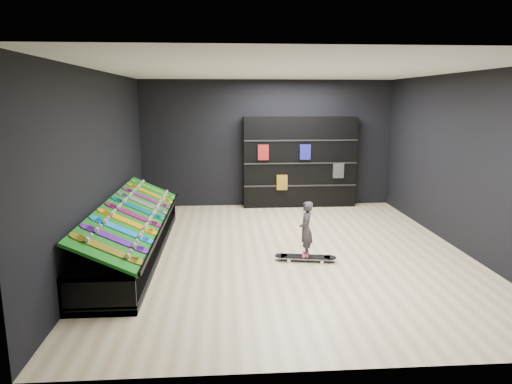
{
  "coord_description": "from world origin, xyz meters",
  "views": [
    {
      "loc": [
        -1.03,
        -7.38,
        2.56
      ],
      "look_at": [
        -0.5,
        0.2,
        1.0
      ],
      "focal_mm": 32.0,
      "sensor_mm": 36.0,
      "label": 1
    }
  ],
  "objects": [
    {
      "name": "ceiling",
      "position": [
        0.0,
        0.0,
        3.0
      ],
      "size": [
        6.0,
        7.0,
        0.01
      ],
      "primitive_type": "cube",
      "color": "white",
      "rests_on": "ground"
    },
    {
      "name": "back_shelving",
      "position": [
        0.76,
        3.32,
        1.07
      ],
      "size": [
        2.68,
        0.31,
        2.14
      ],
      "primitive_type": "cube",
      "color": "black",
      "rests_on": "ground"
    },
    {
      "name": "wall_left",
      "position": [
        -3.0,
        0.0,
        1.5
      ],
      "size": [
        0.02,
        7.0,
        3.0
      ],
      "primitive_type": "cube",
      "color": "black",
      "rests_on": "ground"
    },
    {
      "name": "turf_ramp",
      "position": [
        -2.5,
        0.0,
        0.71
      ],
      "size": [
        0.92,
        4.5,
        0.46
      ],
      "primitive_type": "cube",
      "rotation": [
        0.0,
        0.44,
        0.0
      ],
      "color": "#0D540E",
      "rests_on": "display_rack"
    },
    {
      "name": "display_board_3",
      "position": [
        -2.49,
        -0.63,
        0.74
      ],
      "size": [
        0.93,
        0.22,
        0.5
      ],
      "primitive_type": null,
      "rotation": [
        0.0,
        0.44,
        0.0
      ],
      "color": "yellow",
      "rests_on": "turf_ramp"
    },
    {
      "name": "display_board_4",
      "position": [
        -2.49,
        -0.21,
        0.74
      ],
      "size": [
        0.93,
        0.22,
        0.5
      ],
      "primitive_type": null,
      "rotation": [
        0.0,
        0.44,
        0.0
      ],
      "color": "#E5198C",
      "rests_on": "turf_ramp"
    },
    {
      "name": "display_board_6",
      "position": [
        -2.49,
        0.63,
        0.74
      ],
      "size": [
        0.93,
        0.22,
        0.5
      ],
      "primitive_type": null,
      "rotation": [
        0.0,
        0.44,
        0.0
      ],
      "color": "black",
      "rests_on": "turf_ramp"
    },
    {
      "name": "display_board_1",
      "position": [
        -2.49,
        -1.48,
        0.74
      ],
      "size": [
        0.93,
        0.22,
        0.5
      ],
      "primitive_type": null,
      "rotation": [
        0.0,
        0.44,
        0.0
      ],
      "color": "purple",
      "rests_on": "turf_ramp"
    },
    {
      "name": "child",
      "position": [
        0.24,
        -0.51,
        0.36
      ],
      "size": [
        0.18,
        0.23,
        0.54
      ],
      "primitive_type": "imported",
      "rotation": [
        0.0,
        0.0,
        -1.78
      ],
      "color": "black",
      "rests_on": "floor_skateboard"
    },
    {
      "name": "wall_front",
      "position": [
        0.0,
        -3.5,
        1.5
      ],
      "size": [
        6.0,
        0.02,
        3.0
      ],
      "primitive_type": "cube",
      "color": "black",
      "rests_on": "ground"
    },
    {
      "name": "display_board_5",
      "position": [
        -2.49,
        0.21,
        0.74
      ],
      "size": [
        0.93,
        0.22,
        0.5
      ],
      "primitive_type": null,
      "rotation": [
        0.0,
        0.44,
        0.0
      ],
      "color": "#0C8C99",
      "rests_on": "turf_ramp"
    },
    {
      "name": "floor",
      "position": [
        0.0,
        0.0,
        0.0
      ],
      "size": [
        6.0,
        7.0,
        0.01
      ],
      "primitive_type": "cube",
      "color": "beige",
      "rests_on": "ground"
    },
    {
      "name": "wall_back",
      "position": [
        0.0,
        3.5,
        1.5
      ],
      "size": [
        6.0,
        0.02,
        3.0
      ],
      "primitive_type": "cube",
      "color": "black",
      "rests_on": "ground"
    },
    {
      "name": "floor_skateboard",
      "position": [
        0.24,
        -0.51,
        0.04
      ],
      "size": [
        1.0,
        0.39,
        0.09
      ],
      "primitive_type": null,
      "rotation": [
        0.0,
        0.0,
        -0.18
      ],
      "color": "black",
      "rests_on": "ground"
    },
    {
      "name": "wall_right",
      "position": [
        3.0,
        0.0,
        1.5
      ],
      "size": [
        0.02,
        7.0,
        3.0
      ],
      "primitive_type": "cube",
      "color": "black",
      "rests_on": "ground"
    },
    {
      "name": "display_board_8",
      "position": [
        -2.49,
        1.48,
        0.74
      ],
      "size": [
        0.93,
        0.22,
        0.5
      ],
      "primitive_type": null,
      "rotation": [
        0.0,
        0.44,
        0.0
      ],
      "color": "orange",
      "rests_on": "turf_ramp"
    },
    {
      "name": "display_board_2",
      "position": [
        -2.49,
        -1.06,
        0.74
      ],
      "size": [
        0.93,
        0.22,
        0.5
      ],
      "primitive_type": null,
      "rotation": [
        0.0,
        0.44,
        0.0
      ],
      "color": "blue",
      "rests_on": "turf_ramp"
    },
    {
      "name": "display_board_9",
      "position": [
        -2.49,
        1.9,
        0.74
      ],
      "size": [
        0.93,
        0.22,
        0.5
      ],
      "primitive_type": null,
      "rotation": [
        0.0,
        0.44,
        0.0
      ],
      "color": "green",
      "rests_on": "turf_ramp"
    },
    {
      "name": "display_rack",
      "position": [
        -2.55,
        0.0,
        0.25
      ],
      "size": [
        0.9,
        4.5,
        0.5
      ],
      "primitive_type": null,
      "color": "black",
      "rests_on": "ground"
    },
    {
      "name": "display_board_7",
      "position": [
        -2.49,
        1.06,
        0.74
      ],
      "size": [
        0.93,
        0.22,
        0.5
      ],
      "primitive_type": null,
      "rotation": [
        0.0,
        0.44,
        0.0
      ],
      "color": "#2626BF",
      "rests_on": "turf_ramp"
    },
    {
      "name": "display_board_0",
      "position": [
        -2.49,
        -1.9,
        0.74
      ],
      "size": [
        0.93,
        0.22,
        0.5
      ],
      "primitive_type": null,
      "rotation": [
        0.0,
        0.44,
        0.0
      ],
      "color": "yellow",
      "rests_on": "turf_ramp"
    }
  ]
}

